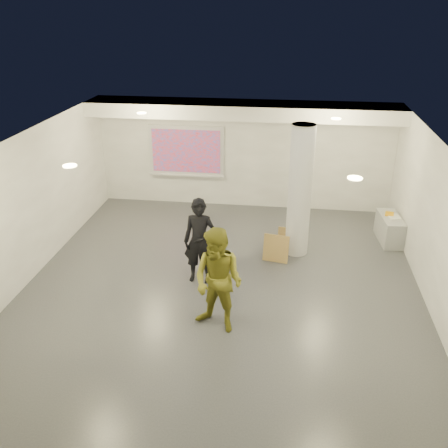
# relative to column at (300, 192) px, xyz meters

# --- Properties ---
(floor) EXTENTS (8.00, 9.00, 0.01)m
(floor) POSITION_rel_column_xyz_m (-1.50, -1.80, -1.50)
(floor) COLOR #3A3C41
(floor) RESTS_ON ground
(ceiling) EXTENTS (8.00, 9.00, 0.01)m
(ceiling) POSITION_rel_column_xyz_m (-1.50, -1.80, 1.50)
(ceiling) COLOR silver
(ceiling) RESTS_ON floor
(wall_back) EXTENTS (8.00, 0.01, 3.00)m
(wall_back) POSITION_rel_column_xyz_m (-1.50, 2.70, 0.00)
(wall_back) COLOR silver
(wall_back) RESTS_ON floor
(wall_front) EXTENTS (8.00, 0.01, 3.00)m
(wall_front) POSITION_rel_column_xyz_m (-1.50, -6.30, 0.00)
(wall_front) COLOR silver
(wall_front) RESTS_ON floor
(wall_left) EXTENTS (0.01, 9.00, 3.00)m
(wall_left) POSITION_rel_column_xyz_m (-5.50, -1.80, 0.00)
(wall_left) COLOR silver
(wall_left) RESTS_ON floor
(wall_right) EXTENTS (0.01, 9.00, 3.00)m
(wall_right) POSITION_rel_column_xyz_m (2.50, -1.80, 0.00)
(wall_right) COLOR silver
(wall_right) RESTS_ON floor
(soffit_band) EXTENTS (8.00, 1.10, 0.36)m
(soffit_band) POSITION_rel_column_xyz_m (-1.50, 2.15, 1.32)
(soffit_band) COLOR white
(soffit_band) RESTS_ON ceiling
(downlight_nw) EXTENTS (0.22, 0.22, 0.02)m
(downlight_nw) POSITION_rel_column_xyz_m (-3.70, 0.70, 1.48)
(downlight_nw) COLOR #FFEA97
(downlight_nw) RESTS_ON ceiling
(downlight_ne) EXTENTS (0.22, 0.22, 0.02)m
(downlight_ne) POSITION_rel_column_xyz_m (0.70, 0.70, 1.48)
(downlight_ne) COLOR #FFEA97
(downlight_ne) RESTS_ON ceiling
(downlight_sw) EXTENTS (0.22, 0.22, 0.02)m
(downlight_sw) POSITION_rel_column_xyz_m (-3.70, -3.30, 1.48)
(downlight_sw) COLOR #FFEA97
(downlight_sw) RESTS_ON ceiling
(downlight_se) EXTENTS (0.22, 0.22, 0.02)m
(downlight_se) POSITION_rel_column_xyz_m (0.70, -3.30, 1.48)
(downlight_se) COLOR #FFEA97
(downlight_se) RESTS_ON ceiling
(column) EXTENTS (0.52, 0.52, 3.00)m
(column) POSITION_rel_column_xyz_m (0.00, 0.00, 0.00)
(column) COLOR silver
(column) RESTS_ON floor
(projection_screen) EXTENTS (2.10, 0.13, 1.42)m
(projection_screen) POSITION_rel_column_xyz_m (-3.10, 2.65, 0.03)
(projection_screen) COLOR silver
(projection_screen) RESTS_ON wall_back
(credenza) EXTENTS (0.56, 1.13, 0.64)m
(credenza) POSITION_rel_column_xyz_m (2.22, 0.89, -1.18)
(credenza) COLOR gray
(credenza) RESTS_ON floor
(papers_stack) EXTENTS (0.33, 0.38, 0.02)m
(papers_stack) POSITION_rel_column_xyz_m (2.28, 0.87, -0.85)
(papers_stack) COLOR silver
(papers_stack) RESTS_ON credenza
(postit_pad) EXTENTS (0.25, 0.30, 0.03)m
(postit_pad) POSITION_rel_column_xyz_m (2.20, 1.02, -0.85)
(postit_pad) COLOR orange
(postit_pad) RESTS_ON credenza
(cardboard_back) EXTENTS (0.57, 0.26, 0.60)m
(cardboard_back) POSITION_rel_column_xyz_m (-0.16, -0.04, -1.20)
(cardboard_back) COLOR #A07E42
(cardboard_back) RESTS_ON floor
(cardboard_front) EXTENTS (0.59, 0.27, 0.62)m
(cardboard_front) POSITION_rel_column_xyz_m (-0.45, -0.50, -1.19)
(cardboard_front) COLOR #A07E42
(cardboard_front) RESTS_ON floor
(woman) EXTENTS (0.68, 0.46, 1.81)m
(woman) POSITION_rel_column_xyz_m (-1.98, -1.55, -0.60)
(woman) COLOR black
(woman) RESTS_ON floor
(man) EXTENTS (1.15, 1.04, 1.92)m
(man) POSITION_rel_column_xyz_m (-1.37, -3.13, -0.54)
(man) COLOR olive
(man) RESTS_ON floor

